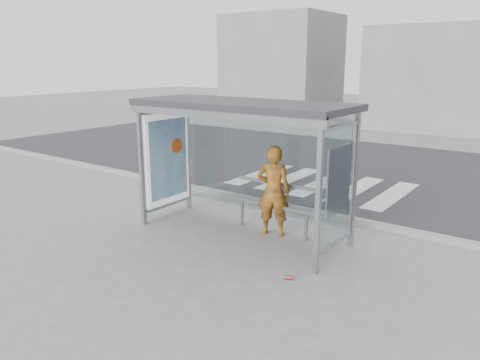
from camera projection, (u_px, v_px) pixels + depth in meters
name	position (u px, v px, depth m)	size (l,w,h in m)	color
ground	(241.00, 235.00, 9.26)	(80.00, 80.00, 0.00)	slate
road	(371.00, 170.00, 14.74)	(30.00, 10.00, 0.01)	#2D2D30
curb	(290.00, 207.00, 10.77)	(30.00, 0.18, 0.12)	gray
crosswalk	(321.00, 184.00, 13.07)	(4.55, 3.00, 0.00)	silver
bus_shelter	(227.00, 133.00, 9.03)	(4.25, 1.65, 2.62)	gray
building_left	(282.00, 67.00, 28.32)	(6.00, 5.00, 6.00)	slate
building_center	(458.00, 79.00, 22.74)	(8.00, 5.00, 5.00)	slate
person	(273.00, 191.00, 9.05)	(0.66, 0.43, 1.80)	#C47012
bench	(273.00, 204.00, 9.25)	(1.94, 0.33, 1.00)	slate
soda_can	(289.00, 278.00, 7.34)	(0.07, 0.07, 0.12)	#C73A46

